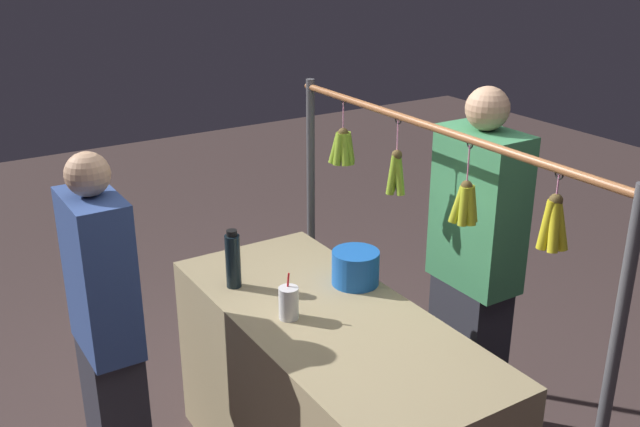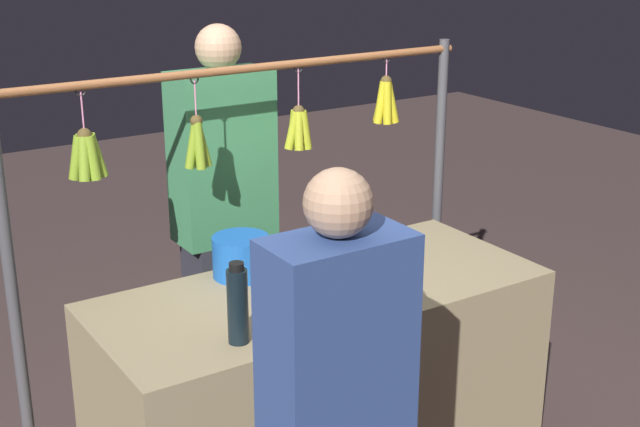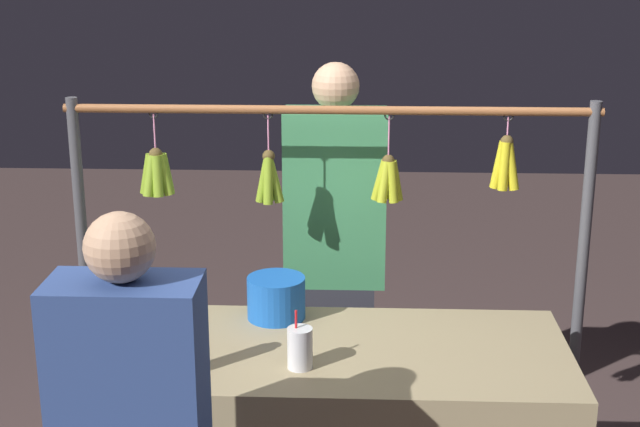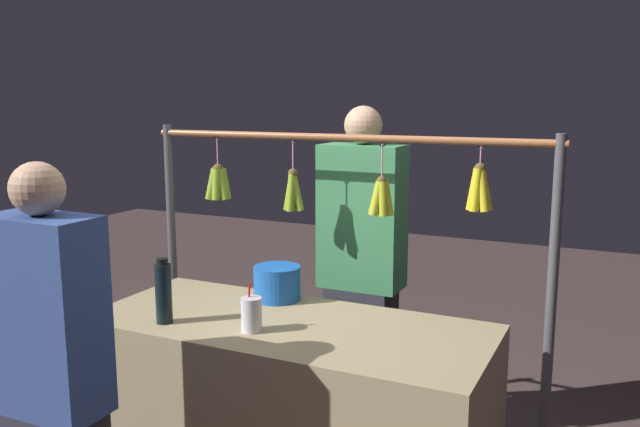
% 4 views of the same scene
% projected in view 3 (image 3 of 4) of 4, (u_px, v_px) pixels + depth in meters
% --- Properties ---
extents(display_rack, '(1.98, 0.13, 1.64)m').
position_uv_depth(display_rack, '(325.00, 227.00, 3.48)').
color(display_rack, '#4C4C51').
rests_on(display_rack, ground).
extents(water_bottle, '(0.07, 0.07, 0.27)m').
position_uv_depth(water_bottle, '(180.00, 337.00, 2.86)').
color(water_bottle, black).
rests_on(water_bottle, market_counter).
extents(blue_bucket, '(0.21, 0.21, 0.15)m').
position_uv_depth(blue_bucket, '(276.00, 298.00, 3.31)').
color(blue_bucket, blue).
rests_on(blue_bucket, market_counter).
extents(drink_cup, '(0.08, 0.08, 0.19)m').
position_uv_depth(drink_cup, '(300.00, 348.00, 2.92)').
color(drink_cup, silver).
rests_on(drink_cup, market_counter).
extents(vendor_person, '(0.41, 0.22, 1.74)m').
position_uv_depth(vendor_person, '(335.00, 273.00, 3.83)').
color(vendor_person, '#2D2D38').
rests_on(vendor_person, ground).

